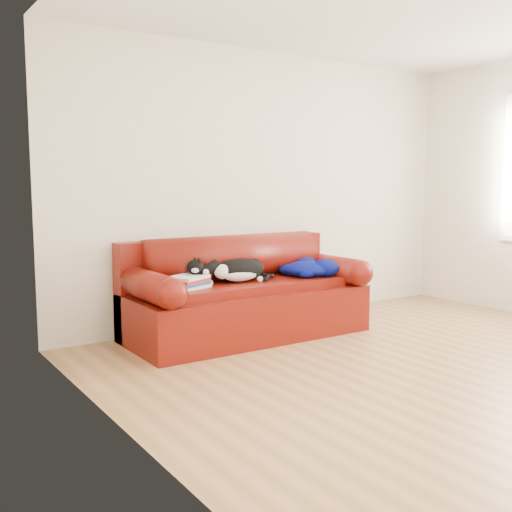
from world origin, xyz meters
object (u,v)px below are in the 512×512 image
(sofa_base, at_px, (247,310))
(book_stack, at_px, (188,282))
(blanket, at_px, (308,268))
(cat, at_px, (239,271))

(sofa_base, distance_m, book_stack, 0.69)
(sofa_base, bearing_deg, blanket, -8.71)
(sofa_base, distance_m, blanket, 0.70)
(book_stack, xyz_separation_m, cat, (0.50, 0.03, 0.05))
(cat, xyz_separation_m, blanket, (0.71, -0.06, -0.03))
(sofa_base, xyz_separation_m, book_stack, (-0.61, -0.07, 0.31))
(book_stack, xyz_separation_m, blanket, (1.22, -0.03, 0.02))
(sofa_base, height_order, blanket, blanket)
(cat, distance_m, blanket, 0.72)
(cat, height_order, blanket, cat)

